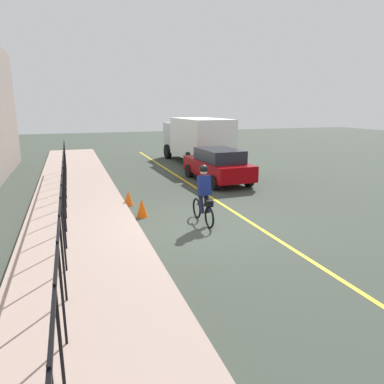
% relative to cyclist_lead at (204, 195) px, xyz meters
% --- Properties ---
extents(ground_plane, '(80.00, 80.00, 0.00)m').
position_rel_cyclist_lead_xyz_m(ground_plane, '(-0.20, 0.18, -0.91)').
color(ground_plane, '#3A4239').
extents(lane_line_centre, '(36.00, 0.12, 0.01)m').
position_rel_cyclist_lead_xyz_m(lane_line_centre, '(-0.20, -1.42, -0.91)').
color(lane_line_centre, yellow).
rests_on(lane_line_centre, ground).
extents(sidewalk, '(40.00, 3.20, 0.15)m').
position_rel_cyclist_lead_xyz_m(sidewalk, '(-0.20, 3.58, -0.84)').
color(sidewalk, tan).
rests_on(sidewalk, ground).
extents(iron_fence, '(18.93, 0.04, 1.60)m').
position_rel_cyclist_lead_xyz_m(iron_fence, '(0.80, 3.98, 0.36)').
color(iron_fence, black).
rests_on(iron_fence, sidewalk).
extents(cyclist_lead, '(1.71, 0.36, 1.83)m').
position_rel_cyclist_lead_xyz_m(cyclist_lead, '(0.00, 0.00, 0.00)').
color(cyclist_lead, black).
rests_on(cyclist_lead, ground).
extents(patrol_sedan, '(4.48, 2.08, 1.58)m').
position_rel_cyclist_lead_xyz_m(patrol_sedan, '(5.55, -2.81, -0.09)').
color(patrol_sedan, '#8D0207').
rests_on(patrol_sedan, ground).
extents(box_truck_background, '(6.78, 2.72, 2.78)m').
position_rel_cyclist_lead_xyz_m(box_truck_background, '(11.34, -3.80, 0.64)').
color(box_truck_background, white).
rests_on(box_truck_background, ground).
extents(traffic_cone_near, '(0.36, 0.36, 0.61)m').
position_rel_cyclist_lead_xyz_m(traffic_cone_near, '(1.30, 1.66, -0.61)').
color(traffic_cone_near, '#F55409').
rests_on(traffic_cone_near, ground).
extents(traffic_cone_far, '(0.36, 0.36, 0.56)m').
position_rel_cyclist_lead_xyz_m(traffic_cone_far, '(2.80, 1.85, -0.63)').
color(traffic_cone_far, '#F65B13').
rests_on(traffic_cone_far, ground).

